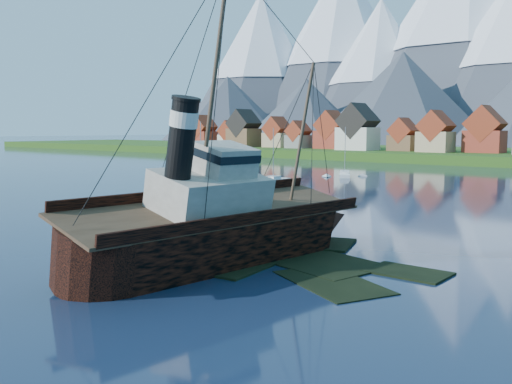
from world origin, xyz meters
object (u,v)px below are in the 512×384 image
Objects in this scene: sailboat_a at (273,181)px; sailboat_c at (345,175)px; tugboat_wreck at (228,223)px; sailboat_b at (201,176)px.

sailboat_c is at bearing 77.73° from sailboat_a.
sailboat_a is 22.30m from sailboat_c.
sailboat_c is at bearing 120.07° from tugboat_wreck.
tugboat_wreck reaches higher than sailboat_b.
tugboat_wreck is 67.84m from sailboat_a.
sailboat_a is at bearing -130.24° from sailboat_c.
tugboat_wreck is at bearing -25.27° from sailboat_b.
sailboat_c is at bearing 61.75° from sailboat_b.
sailboat_b is at bearing 178.24° from sailboat_a.
tugboat_wreck is 2.67× the size of sailboat_a.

